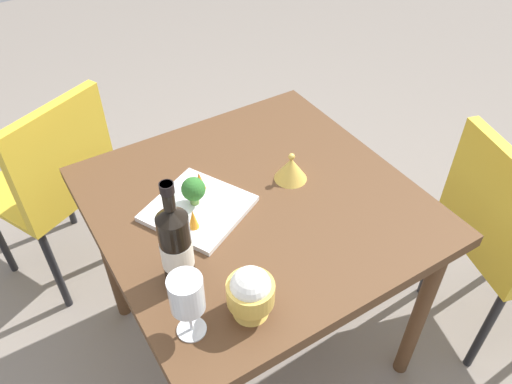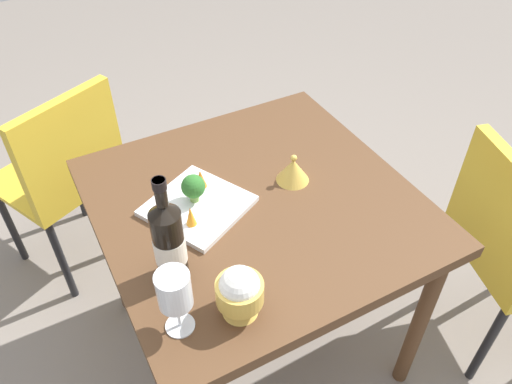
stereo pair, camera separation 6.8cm
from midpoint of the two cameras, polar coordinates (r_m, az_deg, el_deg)
The scene contains 12 objects.
ground_plane at distance 2.02m, azimuth -1.00°, elevation -16.15°, with size 8.00×8.00×0.00m, color gray.
dining_table at distance 1.51m, azimuth -1.28°, elevation -3.25°, with size 0.89×0.89×0.73m.
chair_near_window at distance 1.82m, azimuth 25.04°, elevation -3.79°, with size 0.49×0.49×0.85m.
chair_by_wall at distance 1.99m, azimuth -22.61°, elevation 1.58°, with size 0.53×0.53×0.85m.
wine_bottle at distance 1.19m, azimuth -10.70°, elevation -5.99°, with size 0.08×0.08×0.31m.
wine_glass at distance 1.08m, azimuth -9.69°, elevation -11.52°, with size 0.08×0.08×0.18m.
rice_bowl at distance 1.14m, azimuth -2.35°, elevation -11.35°, with size 0.11×0.11×0.14m.
rice_bowl_lid at distance 1.50m, azimuth 2.70°, elevation 2.65°, with size 0.10×0.10×0.09m.
serving_plate at distance 1.43m, azimuth -7.91°, elevation -1.89°, with size 0.34×0.34×0.02m.
broccoli_floret at distance 1.40m, azimuth -8.47°, elevation 0.24°, with size 0.07×0.07×0.09m.
carrot_garnish_left at distance 1.46m, azimuth -7.75°, elevation 1.25°, with size 0.03×0.03×0.06m.
carrot_garnish_right at distance 1.35m, azimuth -8.56°, elevation -3.05°, with size 0.03×0.03×0.06m.
Camera 1 is at (0.90, -0.56, 1.72)m, focal length 35.30 mm.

